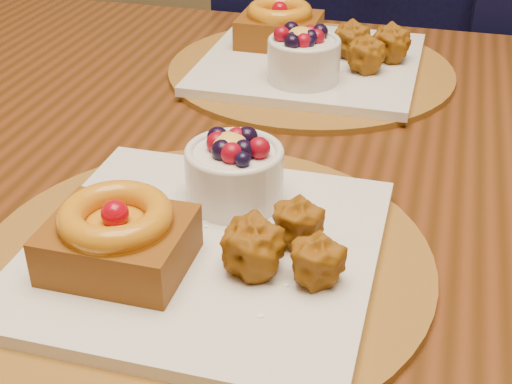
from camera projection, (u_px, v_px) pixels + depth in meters
dining_table at (269, 206)px, 0.82m from camera, size 1.60×0.90×0.76m
place_setting_near at (202, 236)px, 0.59m from camera, size 0.38×0.38×0.09m
place_setting_far at (308, 56)px, 0.94m from camera, size 0.38×0.38×0.09m
chair_far at (404, 72)px, 1.54m from camera, size 0.59×0.59×0.97m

